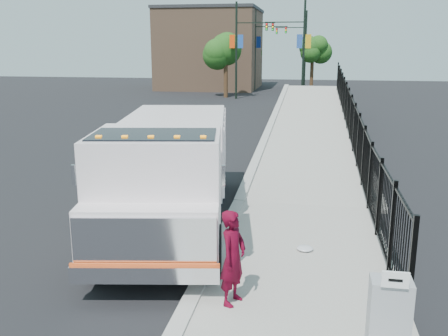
# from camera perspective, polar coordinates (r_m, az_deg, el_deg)

# --- Properties ---
(ground) EXTENTS (120.00, 120.00, 0.00)m
(ground) POSITION_cam_1_polar(r_m,az_deg,el_deg) (10.59, -1.49, -10.88)
(ground) COLOR black
(ground) RESTS_ON ground
(sidewalk) EXTENTS (3.55, 12.00, 0.12)m
(sidewalk) POSITION_cam_1_polar(r_m,az_deg,el_deg) (8.61, 8.88, -16.80)
(sidewalk) COLOR #9E998E
(sidewalk) RESTS_ON ground
(curb) EXTENTS (0.30, 12.00, 0.16)m
(curb) POSITION_cam_1_polar(r_m,az_deg,el_deg) (8.82, -4.20, -15.72)
(curb) COLOR #ADAAA3
(curb) RESTS_ON ground
(ramp) EXTENTS (3.95, 24.06, 3.19)m
(ramp) POSITION_cam_1_polar(r_m,az_deg,el_deg) (25.81, 10.36, 3.68)
(ramp) COLOR #9E998E
(ramp) RESTS_ON ground
(iron_fence) EXTENTS (0.10, 28.00, 1.80)m
(iron_fence) POSITION_cam_1_polar(r_m,az_deg,el_deg) (21.77, 14.21, 4.04)
(iron_fence) COLOR black
(iron_fence) RESTS_ON ground
(truck) EXTENTS (3.93, 8.51, 2.81)m
(truck) POSITION_cam_1_polar(r_m,az_deg,el_deg) (12.23, -6.25, 0.26)
(truck) COLOR black
(truck) RESTS_ON ground
(worker) EXTENTS (0.57, 0.70, 1.66)m
(worker) POSITION_cam_1_polar(r_m,az_deg,el_deg) (8.53, 1.04, -10.20)
(worker) COLOR #510417
(worker) RESTS_ON sidewalk
(utility_cabinet) EXTENTS (0.55, 0.40, 1.25)m
(utility_cabinet) POSITION_cam_1_polar(r_m,az_deg,el_deg) (7.49, 18.28, -16.35)
(utility_cabinet) COLOR gray
(utility_cabinet) RESTS_ON sidewalk
(arrow_sign) EXTENTS (0.35, 0.04, 0.22)m
(arrow_sign) POSITION_cam_1_polar(r_m,az_deg,el_deg) (6.96, 18.99, -11.98)
(arrow_sign) COLOR white
(arrow_sign) RESTS_ON utility_cabinet
(debris) EXTENTS (0.36, 0.36, 0.09)m
(debris) POSITION_cam_1_polar(r_m,az_deg,el_deg) (11.05, 9.22, -9.04)
(debris) COLOR silver
(debris) RESTS_ON sidewalk
(light_pole_0) EXTENTS (3.77, 0.22, 8.00)m
(light_pole_0) POSITION_cam_1_polar(r_m,az_deg,el_deg) (43.18, 1.82, 13.68)
(light_pole_0) COLOR black
(light_pole_0) RESTS_ON ground
(light_pole_1) EXTENTS (3.78, 0.22, 8.00)m
(light_pole_1) POSITION_cam_1_polar(r_m,az_deg,el_deg) (42.04, 8.67, 13.53)
(light_pole_1) COLOR black
(light_pole_1) RESTS_ON ground
(light_pole_2) EXTENTS (3.77, 0.22, 8.00)m
(light_pole_2) POSITION_cam_1_polar(r_m,az_deg,el_deg) (51.47, 3.91, 13.67)
(light_pole_2) COLOR black
(light_pole_2) RESTS_ON ground
(light_pole_3) EXTENTS (3.77, 0.22, 8.00)m
(light_pole_3) POSITION_cam_1_polar(r_m,az_deg,el_deg) (54.27, 8.97, 13.54)
(light_pole_3) COLOR black
(light_pole_3) RESTS_ON ground
(tree_0) EXTENTS (2.87, 2.87, 5.44)m
(tree_0) POSITION_cam_1_polar(r_m,az_deg,el_deg) (44.36, 0.21, 13.16)
(tree_0) COLOR #382314
(tree_0) RESTS_ON ground
(tree_1) EXTENTS (2.07, 2.07, 5.03)m
(tree_1) POSITION_cam_1_polar(r_m,az_deg,el_deg) (51.16, 10.09, 12.96)
(tree_1) COLOR #382314
(tree_1) RESTS_ON ground
(tree_2) EXTENTS (2.48, 2.48, 5.24)m
(tree_2) POSITION_cam_1_polar(r_m,az_deg,el_deg) (59.02, 3.06, 13.27)
(tree_2) COLOR #382314
(tree_2) RESTS_ON ground
(building) EXTENTS (10.00, 10.00, 8.00)m
(building) POSITION_cam_1_polar(r_m,az_deg,el_deg) (54.54, -1.52, 13.31)
(building) COLOR #8C664C
(building) RESTS_ON ground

